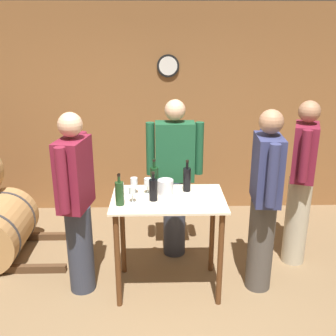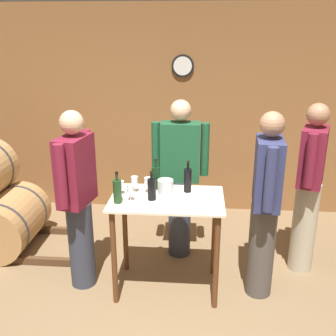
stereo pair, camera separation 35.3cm
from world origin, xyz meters
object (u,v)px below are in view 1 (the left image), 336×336
at_px(wine_glass_near_center, 132,191).
at_px(ice_bucket, 165,187).
at_px(person_visitor_near_door, 301,181).
at_px(wine_glass_near_left, 120,187).
at_px(wine_glass_far_side, 148,183).
at_px(person_visitor_with_scarf, 264,199).
at_px(wine_glass_near_right, 134,182).
at_px(person_visitor_bearded, 76,202).
at_px(wine_bottle_right, 187,179).
at_px(person_host, 175,176).
at_px(wine_bottle_center, 154,178).
at_px(wine_bottle_left, 153,189).
at_px(wine_bottle_far_left, 119,193).

relative_size(wine_glass_near_center, ice_bucket, 1.05).
bearing_deg(person_visitor_near_door, wine_glass_near_center, -162.40).
bearing_deg(wine_glass_near_left, wine_glass_far_side, 11.70).
bearing_deg(wine_glass_far_side, person_visitor_with_scarf, -6.31).
bearing_deg(person_visitor_near_door, wine_glass_far_side, -167.83).
bearing_deg(wine_glass_near_right, wine_glass_near_center, -91.29).
distance_m(wine_glass_near_left, person_visitor_bearded, 0.41).
relative_size(ice_bucket, person_visitor_bearded, 0.08).
relative_size(wine_bottle_right, person_visitor_with_scarf, 0.17).
relative_size(wine_bottle_right, person_host, 0.18).
bearing_deg(wine_glass_near_center, ice_bucket, 33.61).
distance_m(wine_glass_near_right, wine_glass_far_side, 0.12).
xyz_separation_m(wine_bottle_center, person_host, (0.21, 0.41, -0.14)).
height_order(person_host, person_visitor_near_door, person_visitor_near_door).
xyz_separation_m(person_host, person_visitor_near_door, (1.27, -0.19, 0.01)).
bearing_deg(wine_bottle_center, wine_bottle_left, -91.57).
bearing_deg(wine_glass_near_left, wine_bottle_left, -18.00).
bearing_deg(wine_bottle_center, wine_bottle_far_left, -130.10).
bearing_deg(wine_bottle_far_left, person_visitor_with_scarf, 5.35).
relative_size(wine_bottle_right, person_visitor_near_door, 0.17).
bearing_deg(person_visitor_with_scarf, wine_bottle_center, 166.98).
xyz_separation_m(wine_glass_near_center, ice_bucket, (0.29, 0.19, -0.04)).
distance_m(wine_glass_far_side, ice_bucket, 0.17).
bearing_deg(wine_glass_near_left, person_visitor_near_door, 12.10).
bearing_deg(person_visitor_bearded, wine_bottle_center, 17.59).
distance_m(wine_bottle_center, person_visitor_bearded, 0.74).
bearing_deg(person_visitor_with_scarf, wine_bottle_far_left, -174.65).
height_order(person_host, person_visitor_bearded, same).
bearing_deg(wine_glass_near_center, wine_glass_near_left, 128.66).
relative_size(wine_glass_near_right, person_visitor_near_door, 0.09).
distance_m(wine_glass_near_left, wine_glass_near_center, 0.19).
height_order(wine_bottle_right, wine_glass_near_right, wine_bottle_right).
bearing_deg(wine_bottle_far_left, wine_glass_near_left, 93.51).
relative_size(wine_bottle_center, wine_glass_near_center, 1.96).
bearing_deg(wine_bottle_left, wine_glass_far_side, 109.48).
distance_m(wine_bottle_left, wine_glass_near_right, 0.23).
distance_m(wine_glass_near_center, wine_glass_near_right, 0.20).
distance_m(person_visitor_with_scarf, person_visitor_near_door, 0.67).
xyz_separation_m(wine_bottle_center, person_visitor_near_door, (1.48, 0.22, -0.13)).
relative_size(wine_bottle_far_left, wine_glass_near_left, 2.19).
bearing_deg(ice_bucket, wine_bottle_far_left, -149.64).
distance_m(wine_bottle_left, wine_bottle_right, 0.37).
relative_size(wine_glass_near_center, person_visitor_bearded, 0.09).
xyz_separation_m(wine_bottle_center, person_visitor_with_scarf, (0.99, -0.23, -0.13)).
height_order(wine_glass_near_right, person_visitor_near_door, person_visitor_near_door).
xyz_separation_m(wine_bottle_center, wine_glass_far_side, (-0.06, -0.11, -0.01)).
height_order(wine_bottle_far_left, ice_bucket, wine_bottle_far_left).
bearing_deg(wine_glass_near_left, wine_glass_near_center, -51.34).
relative_size(wine_glass_far_side, person_visitor_with_scarf, 0.09).
distance_m(wine_bottle_left, person_visitor_with_scarf, 1.01).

